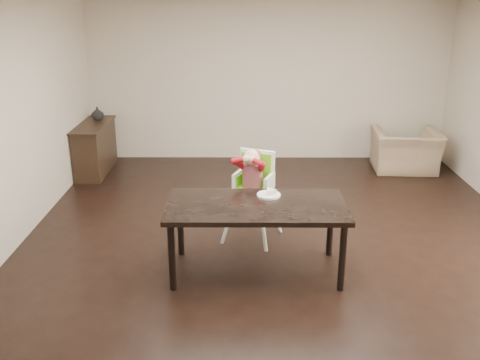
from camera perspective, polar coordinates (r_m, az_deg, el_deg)
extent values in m
plane|color=black|center=(6.15, 4.27, -7.23)|extent=(7.00, 7.00, 0.00)
cube|color=beige|center=(9.10, 3.02, 10.58)|extent=(6.00, 0.02, 2.70)
cube|color=beige|center=(2.47, 10.60, -15.86)|extent=(6.00, 0.02, 2.70)
cube|color=beige|center=(6.22, -24.25, 4.64)|extent=(0.02, 7.00, 2.70)
cube|color=black|center=(5.36, 1.78, -2.85)|extent=(1.80, 0.90, 0.05)
cylinder|color=black|center=(5.23, -7.28, -8.16)|extent=(0.07, 0.07, 0.70)
cylinder|color=black|center=(5.27, 10.87, -8.12)|extent=(0.07, 0.07, 0.70)
cylinder|color=black|center=(5.89, -6.38, -4.82)|extent=(0.07, 0.07, 0.70)
cylinder|color=black|center=(5.93, 9.63, -4.81)|extent=(0.07, 0.07, 0.70)
cylinder|color=white|center=(6.15, -1.19, -4.18)|extent=(0.05, 0.05, 0.58)
cylinder|color=white|center=(6.02, 2.48, -4.76)|extent=(0.05, 0.05, 0.58)
cylinder|color=white|center=(6.51, 0.22, -2.80)|extent=(0.05, 0.05, 0.58)
cylinder|color=white|center=(6.38, 3.71, -3.32)|extent=(0.05, 0.05, 0.58)
cube|color=white|center=(6.15, 1.32, -1.25)|extent=(0.52, 0.50, 0.05)
cube|color=#6BD21A|center=(6.14, 1.33, -0.93)|extent=(0.42, 0.41, 0.03)
cube|color=white|center=(6.21, 1.86, 1.30)|extent=(0.41, 0.20, 0.44)
cube|color=#6BD21A|center=(6.19, 1.76, 1.13)|extent=(0.34, 0.15, 0.40)
cube|color=black|center=(6.14, 0.92, 0.99)|extent=(0.10, 0.19, 0.02)
cube|color=black|center=(6.10, 2.11, 0.84)|extent=(0.10, 0.19, 0.02)
cylinder|color=#B4141D|center=(6.09, 1.34, 0.44)|extent=(0.31, 0.31, 0.28)
sphere|color=beige|center=(6.00, 1.29, 2.45)|extent=(0.24, 0.24, 0.19)
ellipsoid|color=brown|center=(6.01, 1.37, 2.70)|extent=(0.24, 0.24, 0.14)
sphere|color=beige|center=(5.92, 0.62, 2.27)|extent=(0.11, 0.11, 0.08)
sphere|color=beige|center=(5.89, 1.28, 2.19)|extent=(0.11, 0.11, 0.08)
cylinder|color=white|center=(5.56, 3.08, -1.64)|extent=(0.25, 0.25, 0.02)
torus|color=white|center=(5.56, 3.08, -1.53)|extent=(0.25, 0.25, 0.01)
imported|color=#9C8263|center=(8.99, 17.30, 3.71)|extent=(1.06, 0.73, 0.89)
cube|color=black|center=(8.84, -15.19, 3.20)|extent=(0.40, 1.20, 0.76)
cube|color=black|center=(8.74, -15.42, 5.68)|extent=(0.44, 1.26, 0.03)
imported|color=#99999E|center=(9.01, -14.96, 6.87)|extent=(0.25, 0.26, 0.20)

